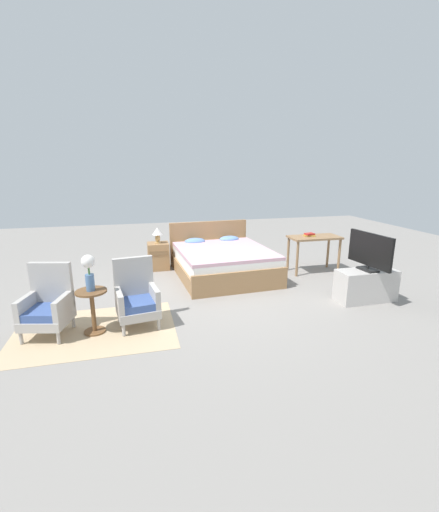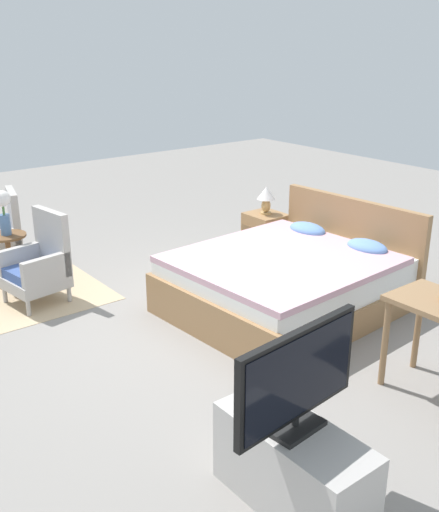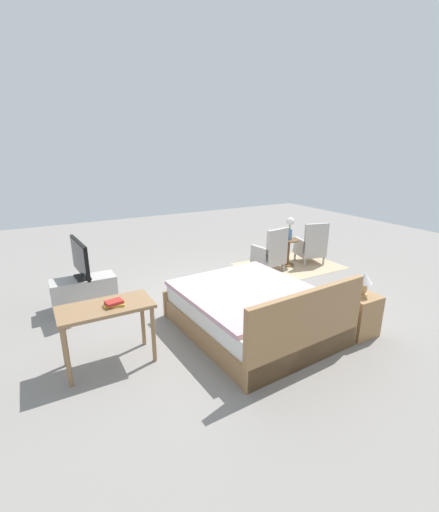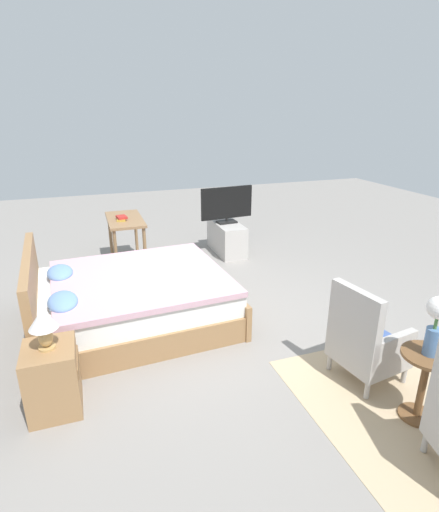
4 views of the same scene
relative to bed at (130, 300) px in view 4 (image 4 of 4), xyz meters
name	(u,v)px [view 4 (image 4 of 4)]	position (x,y,z in m)	size (l,w,h in m)	color
ground_plane	(215,319)	(-0.23, -0.94, -0.30)	(16.00, 16.00, 0.00)	gray
floor_rug	(411,417)	(-2.26, -1.92, -0.29)	(2.10, 1.50, 0.01)	tan
bed	(130,300)	(0.00, 0.00, 0.00)	(1.88, 2.21, 0.96)	#997047
armchair_by_window_right	(365,342)	(-1.70, -1.86, 0.08)	(0.61, 0.61, 0.92)	#ADA8A3
side_table	(424,378)	(-2.26, -1.96, 0.07)	(0.40, 0.40, 0.59)	brown
flower_vase	(437,320)	(-2.26, -1.96, 0.58)	(0.17, 0.17, 0.48)	#4C709E
nightstand	(53,379)	(-1.20, 0.77, -0.01)	(0.44, 0.41, 0.57)	#997047
table_lamp	(43,324)	(-1.20, 0.77, 0.49)	(0.22, 0.22, 0.33)	tan
tv_stand	(227,237)	(1.94, -1.87, -0.04)	(0.96, 0.40, 0.52)	#B7B2AD
tv_flatscreen	(227,204)	(1.94, -1.87, 0.54)	(0.23, 0.91, 0.61)	black
vanity_desk	(125,225)	(1.91, -0.20, 0.34)	(1.04, 0.52, 0.75)	#8E6B47
book_stack	(122,218)	(1.82, -0.14, 0.48)	(0.24, 0.17, 0.06)	#B79333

